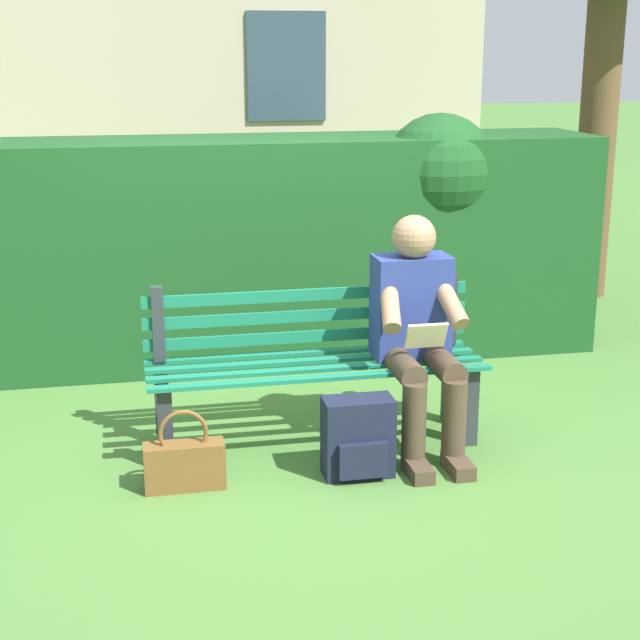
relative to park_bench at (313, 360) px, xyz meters
The scene contains 6 objects.
ground 0.43m from the park_bench, 90.00° to the left, with size 60.00×60.00×0.00m, color #477533.
park_bench is the anchor object (origin of this frame).
person_seated 0.55m from the park_bench, 161.05° to the left, with size 0.44×0.73×1.16m.
hedge_backdrop 1.57m from the park_bench, 75.37° to the right, with size 5.09×0.88×1.56m.
backpack 0.55m from the park_bench, 104.10° to the left, with size 0.33×0.24×0.38m.
handbag 0.88m from the park_bench, 33.45° to the left, with size 0.37×0.13×0.38m.
Camera 1 is at (0.92, 4.54, 1.95)m, focal length 54.75 mm.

